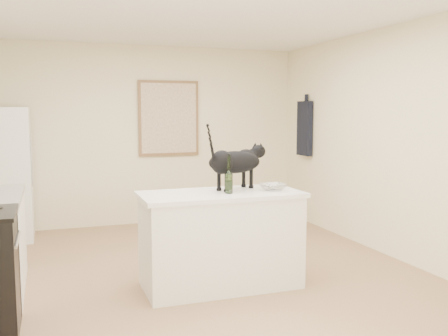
# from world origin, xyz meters

# --- Properties ---
(floor) EXTENTS (5.50, 5.50, 0.00)m
(floor) POSITION_xyz_m (0.00, 0.00, 0.00)
(floor) COLOR #956B4F
(floor) RESTS_ON ground
(ceiling) EXTENTS (5.50, 5.50, 0.00)m
(ceiling) POSITION_xyz_m (0.00, 0.00, 2.60)
(ceiling) COLOR white
(ceiling) RESTS_ON ground
(wall_back) EXTENTS (4.50, 0.00, 4.50)m
(wall_back) POSITION_xyz_m (0.00, 2.75, 1.30)
(wall_back) COLOR beige
(wall_back) RESTS_ON ground
(wall_front) EXTENTS (4.50, 0.00, 4.50)m
(wall_front) POSITION_xyz_m (0.00, -2.75, 1.30)
(wall_front) COLOR beige
(wall_front) RESTS_ON ground
(wall_right) EXTENTS (0.00, 5.50, 5.50)m
(wall_right) POSITION_xyz_m (2.25, 0.00, 1.30)
(wall_right) COLOR beige
(wall_right) RESTS_ON ground
(island_base) EXTENTS (1.44, 0.67, 0.86)m
(island_base) POSITION_xyz_m (0.10, -0.20, 0.43)
(island_base) COLOR white
(island_base) RESTS_ON floor
(island_top) EXTENTS (1.50, 0.70, 0.04)m
(island_top) POSITION_xyz_m (0.10, -0.20, 0.88)
(island_top) COLOR white
(island_top) RESTS_ON island_base
(fridge) EXTENTS (0.68, 0.68, 1.70)m
(fridge) POSITION_xyz_m (-1.95, 2.35, 0.85)
(fridge) COLOR white
(fridge) RESTS_ON floor
(artwork_frame) EXTENTS (0.90, 0.03, 1.10)m
(artwork_frame) POSITION_xyz_m (0.30, 2.72, 1.55)
(artwork_frame) COLOR brown
(artwork_frame) RESTS_ON wall_back
(artwork_canvas) EXTENTS (0.82, 0.00, 1.02)m
(artwork_canvas) POSITION_xyz_m (0.30, 2.70, 1.55)
(artwork_canvas) COLOR beige
(artwork_canvas) RESTS_ON wall_back
(hanging_garment) EXTENTS (0.08, 0.34, 0.80)m
(hanging_garment) POSITION_xyz_m (2.19, 2.05, 1.40)
(hanging_garment) COLOR black
(hanging_garment) RESTS_ON wall_right
(black_cat) EXTENTS (0.70, 0.47, 0.47)m
(black_cat) POSITION_xyz_m (0.28, -0.09, 1.14)
(black_cat) COLOR black
(black_cat) RESTS_ON island_top
(wine_bottle) EXTENTS (0.08, 0.08, 0.32)m
(wine_bottle) POSITION_xyz_m (0.15, -0.28, 1.06)
(wine_bottle) COLOR #2B5A24
(wine_bottle) RESTS_ON island_top
(glass_bowl) EXTENTS (0.25, 0.25, 0.06)m
(glass_bowl) POSITION_xyz_m (0.61, -0.25, 0.93)
(glass_bowl) COLOR white
(glass_bowl) RESTS_ON island_top
(fridge_paper) EXTENTS (0.01, 0.15, 0.19)m
(fridge_paper) POSITION_xyz_m (-1.60, 2.37, 1.26)
(fridge_paper) COLOR beige
(fridge_paper) RESTS_ON fridge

